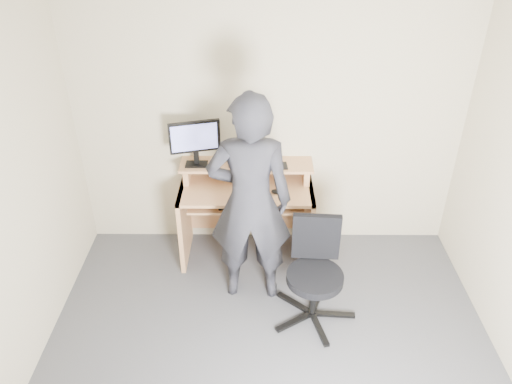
{
  "coord_description": "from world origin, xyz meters",
  "views": [
    {
      "loc": [
        -0.09,
        -2.36,
        3.08
      ],
      "look_at": [
        -0.11,
        1.05,
        0.95
      ],
      "focal_mm": 35.0,
      "sensor_mm": 36.0,
      "label": 1
    }
  ],
  "objects_px": {
    "desk": "(247,201)",
    "office_chair": "(315,268)",
    "monitor": "(195,140)",
    "person": "(250,202)"
  },
  "relations": [
    {
      "from": "monitor",
      "to": "office_chair",
      "type": "xyz_separation_m",
      "value": [
        1.01,
        -0.88,
        -0.69
      ]
    },
    {
      "from": "desk",
      "to": "person",
      "type": "bearing_deg",
      "value": -85.89
    },
    {
      "from": "desk",
      "to": "office_chair",
      "type": "bearing_deg",
      "value": -56.37
    },
    {
      "from": "monitor",
      "to": "desk",
      "type": "bearing_deg",
      "value": -20.01
    },
    {
      "from": "desk",
      "to": "person",
      "type": "height_order",
      "value": "person"
    },
    {
      "from": "office_chair",
      "to": "person",
      "type": "distance_m",
      "value": 0.73
    },
    {
      "from": "desk",
      "to": "office_chair",
      "type": "xyz_separation_m",
      "value": [
        0.56,
        -0.84,
        -0.08
      ]
    },
    {
      "from": "monitor",
      "to": "office_chair",
      "type": "distance_m",
      "value": 1.51
    },
    {
      "from": "desk",
      "to": "monitor",
      "type": "bearing_deg",
      "value": 175.05
    },
    {
      "from": "desk",
      "to": "person",
      "type": "distance_m",
      "value": 0.7
    }
  ]
}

